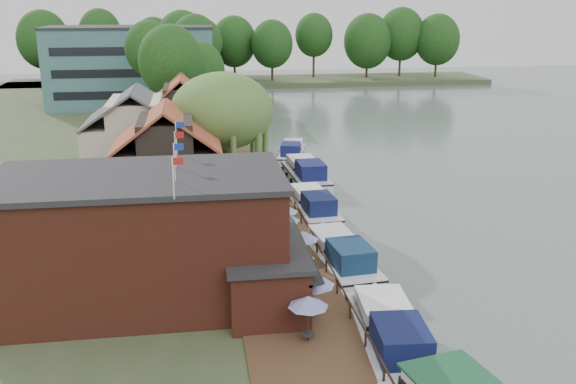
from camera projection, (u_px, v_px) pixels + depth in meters
name	position (u px, v px, depth m)	size (l,w,h in m)	color
ground	(414.00, 290.00, 39.30)	(260.00, 260.00, 0.00)	#495451
land_bank	(32.00, 163.00, 67.98)	(50.00, 140.00, 1.00)	#384728
quay_deck	(265.00, 226.00, 47.31)	(6.00, 50.00, 0.10)	#47301E
quay_rail	(300.00, 216.00, 48.05)	(0.20, 49.00, 1.00)	black
pub	(179.00, 237.00, 35.00)	(20.00, 11.00, 7.30)	maroon
hotel_block	(132.00, 66.00, 100.37)	(25.40, 12.40, 12.30)	#38666B
cottage_a	(168.00, 161.00, 48.89)	(8.60, 7.60, 8.50)	black
cottage_b	(137.00, 136.00, 57.93)	(9.60, 8.60, 8.50)	beige
cottage_c	(182.00, 118.00, 67.03)	(7.60, 7.60, 8.50)	black
willow	(223.00, 134.00, 54.00)	(8.60, 8.60, 10.43)	#476B2D
umbrella_0	(308.00, 319.00, 30.97)	(1.98, 1.98, 2.38)	navy
umbrella_1	(313.00, 296.00, 33.30)	(2.30, 2.30, 2.38)	#1C2E9A
umbrella_2	(294.00, 270.00, 36.60)	(2.42, 2.42, 2.38)	navy
umbrella_3	(303.00, 249.00, 39.62)	(2.01, 2.01, 2.38)	navy
umbrella_4	(283.00, 230.00, 42.98)	(2.28, 2.28, 2.38)	#1A4390
umbrella_5	(284.00, 221.00, 44.75)	(2.05, 2.05, 2.38)	navy
cruiser_0	(390.00, 330.00, 31.90)	(3.44, 10.62, 2.60)	white
cruiser_1	(340.00, 252.00, 41.83)	(3.36, 10.39, 2.54)	white
cruiser_2	(313.00, 203.00, 52.19)	(3.24, 10.02, 2.43)	white
cruiser_3	(306.00, 170.00, 61.79)	(3.44, 10.63, 2.61)	silver
cruiser_4	(292.00, 150.00, 71.19)	(2.97, 9.20, 2.20)	silver
swan	(392.00, 383.00, 29.33)	(0.44, 0.44, 0.44)	white
bank_tree_0	(171.00, 83.00, 74.82)	(7.38, 7.38, 13.52)	#143811
bank_tree_1	(200.00, 83.00, 84.89)	(6.78, 6.78, 11.03)	#143811
bank_tree_2	(151.00, 71.00, 87.71)	(6.61, 6.61, 13.58)	#143811
bank_tree_3	(196.00, 56.00, 108.39)	(7.95, 7.95, 13.98)	#143811
bank_tree_4	(202.00, 54.00, 118.57)	(7.54, 7.54, 13.05)	#143811
bank_tree_5	(199.00, 51.00, 125.50)	(8.96, 8.96, 12.92)	#143811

